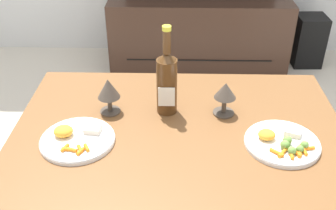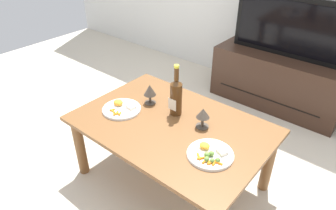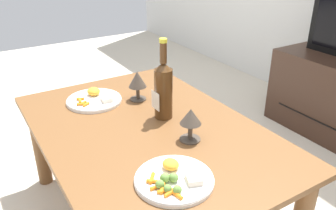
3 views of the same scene
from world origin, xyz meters
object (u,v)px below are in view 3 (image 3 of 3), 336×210
(wine_bottle, at_px, (163,88))
(goblet_left, at_px, (137,81))
(dining_table, at_px, (148,144))
(dinner_plate_right, at_px, (174,179))
(goblet_right, at_px, (191,119))
(dinner_plate_left, at_px, (94,99))

(wine_bottle, height_order, goblet_left, wine_bottle)
(wine_bottle, bearing_deg, dining_table, -65.37)
(dining_table, bearing_deg, dinner_plate_right, -15.54)
(wine_bottle, xyz_separation_m, goblet_left, (-0.22, -0.01, -0.04))
(dining_table, height_order, goblet_left, goblet_left)
(dining_table, relative_size, wine_bottle, 3.47)
(goblet_right, xyz_separation_m, dinner_plate_right, (0.18, -0.19, -0.08))
(goblet_right, distance_m, dinner_plate_left, 0.56)
(wine_bottle, bearing_deg, goblet_left, -176.85)
(dining_table, xyz_separation_m, goblet_left, (-0.27, 0.09, 0.17))
(goblet_left, bearing_deg, wine_bottle, 3.15)
(goblet_left, height_order, goblet_right, goblet_left)
(goblet_left, distance_m, dinner_plate_left, 0.22)
(wine_bottle, relative_size, dinner_plate_right, 1.35)
(goblet_left, height_order, dinner_plate_right, goblet_left)
(wine_bottle, relative_size, dinner_plate_left, 1.34)
(dining_table, bearing_deg, goblet_left, 160.63)
(dining_table, bearing_deg, goblet_right, 28.92)
(dinner_plate_left, distance_m, dinner_plate_right, 0.71)
(dining_table, bearing_deg, dinner_plate_left, -165.16)
(dinner_plate_left, bearing_deg, goblet_right, 19.69)
(dinner_plate_right, bearing_deg, goblet_right, 133.73)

